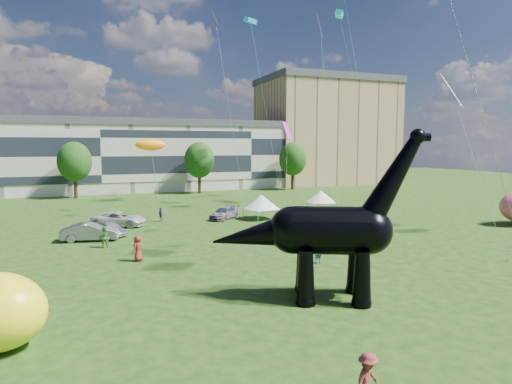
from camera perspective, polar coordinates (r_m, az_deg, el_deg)
name	(u,v)px	position (r m, az deg, el deg)	size (l,w,h in m)	color
ground	(284,301)	(23.59, 3.72, -14.30)	(220.00, 220.00, 0.00)	#16330C
terrace_row	(101,159)	(82.13, -20.02, 4.22)	(78.00, 11.00, 12.00)	beige
apartment_block	(326,134)	(98.34, 9.30, 7.68)	(28.00, 18.00, 22.00)	tan
tree_mid_left	(74,158)	(73.16, -23.06, 4.14)	(5.20, 5.20, 9.44)	#382314
tree_mid_right	(199,157)	(75.11, -7.59, 4.61)	(5.20, 5.20, 9.44)	#382314
tree_far_right	(293,156)	(81.16, 4.92, 4.75)	(5.20, 5.20, 9.44)	#382314
dinosaur_sculpture	(323,233)	(23.29, 8.89, -5.46)	(11.19, 6.41, 9.49)	black
car_silver	(109,228)	(41.88, -18.98, -4.57)	(1.63, 4.05, 1.38)	silver
car_grey	(90,232)	(40.10, -21.24, -4.99)	(1.66, 4.75, 1.56)	slate
car_white	(119,219)	(46.26, -17.74, -3.46)	(2.50, 5.42, 1.51)	silver
car_dark	(224,213)	(48.67, -4.27, -2.82)	(1.87, 4.60, 1.34)	#595960
gazebo_near	(261,202)	(48.33, 0.70, -1.33)	(4.82, 4.82, 2.77)	silver
gazebo_far	(321,196)	(55.34, 8.63, -0.59)	(4.20, 4.20, 2.58)	white
visitors	(213,238)	(34.83, -5.69, -6.11)	(48.92, 43.05, 1.87)	black
kites	(234,74)	(49.17, -2.98, 15.43)	(63.28, 48.35, 28.73)	red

